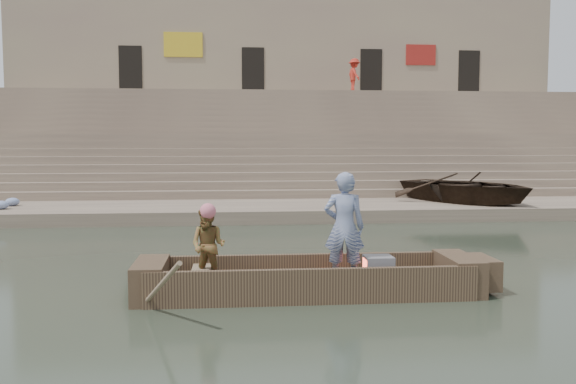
{
  "coord_description": "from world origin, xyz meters",
  "views": [
    {
      "loc": [
        -3.41,
        -12.2,
        2.54
      ],
      "look_at": [
        -2.14,
        1.14,
        1.4
      ],
      "focal_mm": 38.28,
      "sensor_mm": 36.0,
      "label": 1
    }
  ],
  "objects": [
    {
      "name": "rowing_man",
      "position": [
        -3.76,
        -2.35,
        0.84
      ],
      "size": [
        0.74,
        0.66,
        1.24
      ],
      "primitive_type": "imported",
      "rotation": [
        0.0,
        0.0,
        -0.4
      ],
      "color": "#287A29",
      "rests_on": "main_rowboat"
    },
    {
      "name": "beached_rowboat",
      "position": [
        4.71,
        8.15,
        0.92
      ],
      "size": [
        5.62,
        6.15,
        1.04
      ],
      "primitive_type": "imported",
      "rotation": [
        0.0,
        0.0,
        0.52
      ],
      "color": "#2D2116",
      "rests_on": "lower_landing"
    },
    {
      "name": "lower_landing",
      "position": [
        0.0,
        8.0,
        0.2
      ],
      "size": [
        32.0,
        4.0,
        0.4
      ],
      "primitive_type": "cube",
      "color": "gray",
      "rests_on": "ground"
    },
    {
      "name": "cloth_bundles",
      "position": [
        -1.97,
        7.72,
        0.53
      ],
      "size": [
        19.29,
        1.72,
        0.26
      ],
      "color": "#3F5999",
      "rests_on": "lower_landing"
    },
    {
      "name": "ground",
      "position": [
        0.0,
        0.0,
        0.0
      ],
      "size": [
        120.0,
        120.0,
        0.0
      ],
      "primitive_type": "plane",
      "color": "#263024",
      "rests_on": "ground"
    },
    {
      "name": "rowboat_trim",
      "position": [
        -1.93,
        -2.37,
        0.31
      ],
      "size": [
        6.04,
        2.63,
        1.91
      ],
      "color": "brown",
      "rests_on": "ground"
    },
    {
      "name": "mid_landing",
      "position": [
        0.0,
        15.5,
        1.4
      ],
      "size": [
        32.0,
        3.0,
        2.8
      ],
      "primitive_type": "cube",
      "color": "gray",
      "rests_on": "ground"
    },
    {
      "name": "main_rowboat",
      "position": [
        -2.14,
        -2.36,
        0.11
      ],
      "size": [
        5.0,
        1.3,
        0.22
      ],
      "primitive_type": "cube",
      "color": "brown",
      "rests_on": "ground"
    },
    {
      "name": "building_wall",
      "position": [
        0.0,
        26.5,
        5.6
      ],
      "size": [
        32.0,
        5.07,
        11.2
      ],
      "color": "gray",
      "rests_on": "ground"
    },
    {
      "name": "television",
      "position": [
        -0.97,
        -2.36,
        0.42
      ],
      "size": [
        0.46,
        0.42,
        0.4
      ],
      "color": "slate",
      "rests_on": "main_rowboat"
    },
    {
      "name": "ghat_steps",
      "position": [
        0.0,
        17.19,
        1.8
      ],
      "size": [
        32.0,
        11.0,
        5.2
      ],
      "color": "gray",
      "rests_on": "ground"
    },
    {
      "name": "pedestrian",
      "position": [
        3.5,
        21.6,
        6.11
      ],
      "size": [
        0.87,
        1.28,
        1.83
      ],
      "primitive_type": "imported",
      "rotation": [
        0.0,
        0.0,
        1.74
      ],
      "color": "red",
      "rests_on": "upper_landing"
    },
    {
      "name": "standing_man",
      "position": [
        -1.56,
        -2.45,
        1.12
      ],
      "size": [
        0.73,
        0.56,
        1.81
      ],
      "primitive_type": "imported",
      "rotation": [
        0.0,
        0.0,
        2.93
      ],
      "color": "navy",
      "rests_on": "main_rowboat"
    },
    {
      "name": "upper_landing",
      "position": [
        0.0,
        22.5,
        2.6
      ],
      "size": [
        32.0,
        3.0,
        5.2
      ],
      "primitive_type": "cube",
      "color": "gray",
      "rests_on": "ground"
    }
  ]
}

